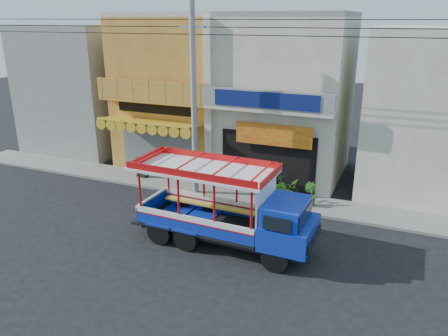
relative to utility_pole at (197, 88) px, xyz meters
name	(u,v)px	position (x,y,z in m)	size (l,w,h in m)	color
ground	(182,227)	(0.85, -3.30, -5.03)	(90.00, 90.00, 0.00)	black
sidewalk	(221,191)	(0.85, 0.70, -4.97)	(30.00, 2.00, 0.12)	slate
shophouse_left	(183,90)	(-3.15, 4.66, -0.92)	(6.00, 7.50, 8.24)	#B37127
shophouse_right	(287,97)	(2.85, 4.66, -0.93)	(6.00, 6.75, 8.24)	#C2B49F
party_pilaster	(209,105)	(-0.15, 1.55, -1.03)	(0.35, 0.30, 8.00)	#C2B49F
filler_building_left	(85,88)	(-10.15, 4.70, -1.23)	(6.00, 6.00, 7.60)	gray
filler_building_right	(435,114)	(9.85, 4.70, -1.23)	(6.00, 6.00, 7.60)	#C2B49F
utility_pole	(197,88)	(0.00, 0.00, 0.00)	(28.00, 0.26, 9.00)	gray
songthaew_truck	(236,210)	(3.47, -4.04, -3.52)	(6.77, 2.45, 3.13)	black
green_sign	(142,169)	(-3.65, 0.82, -4.48)	(0.68, 0.36, 1.04)	black
potted_plant_a	(287,190)	(4.09, 0.63, -4.37)	(0.97, 0.84, 1.08)	#2E641C
potted_plant_b	(310,194)	(5.17, 0.55, -4.40)	(0.57, 0.46, 1.03)	#2E641C
potted_plant_c	(281,185)	(3.66, 1.26, -4.43)	(0.54, 0.54, 0.97)	#2E641C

